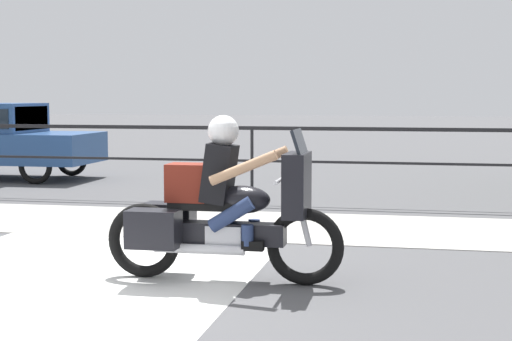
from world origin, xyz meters
TOP-DOWN VIEW (x-y plane):
  - ground_plane at (0.00, 0.00)m, footprint 120.00×120.00m
  - sidewalk_band at (0.00, 3.40)m, footprint 44.00×2.40m
  - crosswalk_band at (-0.65, -0.20)m, footprint 3.50×6.00m
  - fence_railing at (0.00, 5.60)m, footprint 36.00×0.05m
  - motorcycle at (0.82, 0.26)m, footprint 2.27×0.76m

SIDE VIEW (x-z plane):
  - ground_plane at x=0.00m, z-range 0.00..0.00m
  - crosswalk_band at x=-0.65m, z-range 0.00..0.01m
  - sidewalk_band at x=0.00m, z-range 0.00..0.01m
  - motorcycle at x=0.82m, z-range -0.09..1.47m
  - fence_railing at x=0.00m, z-range 0.36..1.60m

